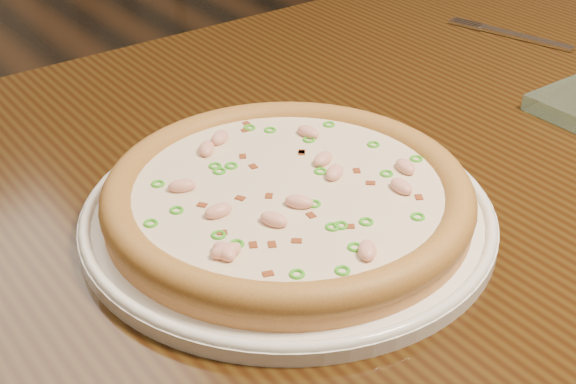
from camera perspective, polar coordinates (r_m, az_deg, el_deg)
hero_table at (r=0.85m, az=4.56°, el=-3.39°), size 1.20×0.80×0.75m
plate at (r=0.69m, az=0.00°, el=-1.49°), size 0.36×0.36×0.02m
pizza at (r=0.68m, az=-0.00°, el=-0.21°), size 0.32×0.32×0.03m
fork at (r=1.13m, az=15.78°, el=10.70°), size 0.06×0.17×0.00m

